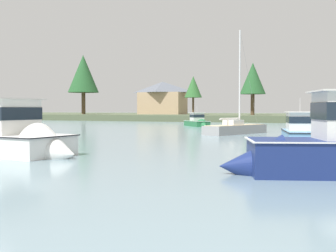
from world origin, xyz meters
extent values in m
cube|color=#4C563D|center=(0.00, 90.45, 0.63)|extent=(233.10, 47.65, 1.26)
cone|color=navy|center=(8.23, 6.02, 0.30)|extent=(3.02, 3.05, 2.44)
cube|color=#236B3D|center=(-7.72, 48.67, 0.18)|extent=(5.01, 5.56, 1.23)
cone|color=#236B3D|center=(-6.00, 46.52, 0.18)|extent=(2.38, 2.33, 1.81)
cube|color=silver|center=(-7.72, 48.67, 0.76)|extent=(5.14, 5.70, 0.05)
cube|color=silver|center=(-7.65, 48.59, 1.37)|extent=(2.31, 2.33, 1.14)
cube|color=#19232D|center=(-7.65, 48.59, 1.48)|extent=(2.36, 2.37, 0.41)
cube|color=beige|center=(-7.65, 48.59, 1.97)|extent=(2.64, 2.64, 0.06)
cylinder|color=silver|center=(-7.65, 48.59, 2.42)|extent=(0.03, 0.03, 0.85)
cube|color=tan|center=(-34.69, 42.52, 0.21)|extent=(6.25, 7.78, 1.42)
cone|color=tan|center=(-36.73, 45.72, 0.21)|extent=(3.10, 3.04, 2.32)
cube|color=black|center=(-34.69, 42.52, 0.89)|extent=(6.42, 7.97, 0.05)
cube|color=silver|center=(-34.78, 42.65, 1.70)|extent=(3.28, 3.53, 1.57)
cube|color=#19232D|center=(-34.78, 42.65, 1.86)|extent=(3.35, 3.60, 0.57)
cube|color=beige|center=(-34.78, 42.65, 2.52)|extent=(3.75, 4.00, 0.06)
cylinder|color=silver|center=(-34.78, 42.65, 3.38)|extent=(0.03, 0.03, 1.65)
cone|color=white|center=(-2.02, 7.77, 0.25)|extent=(2.94, 3.38, 3.05)
cube|color=#669ECC|center=(8.77, 22.03, 0.21)|extent=(3.34, 6.38, 1.45)
cone|color=#669ECC|center=(8.16, 25.00, 0.21)|extent=(2.26, 2.06, 1.96)
cube|color=black|center=(8.77, 22.03, 0.91)|extent=(3.45, 6.52, 0.05)
cube|color=silver|center=(8.69, 22.43, 1.59)|extent=(2.21, 2.81, 1.30)
cube|color=#19232D|center=(8.69, 22.43, 1.72)|extent=(2.25, 2.87, 0.47)
cube|color=beige|center=(8.69, 22.43, 2.27)|extent=(2.54, 3.16, 0.06)
cylinder|color=silver|center=(8.69, 22.43, 2.80)|extent=(0.03, 0.03, 1.00)
cube|color=gray|center=(1.75, 32.02, 0.13)|extent=(5.08, 8.25, 1.49)
cube|color=#CCB78E|center=(1.75, 32.02, 0.90)|extent=(4.66, 7.70, 0.04)
cube|color=silver|center=(1.59, 31.65, 1.16)|extent=(1.93, 2.16, 0.48)
cylinder|color=silver|center=(2.00, 32.62, 5.65)|extent=(0.16, 0.16, 9.48)
cylinder|color=silver|center=(1.37, 31.13, 1.50)|extent=(1.38, 3.02, 0.13)
cylinder|color=silver|center=(1.37, 31.13, 1.55)|extent=(1.26, 2.73, 0.14)
cylinder|color=#999999|center=(2.63, 34.10, 5.63)|extent=(1.28, 2.99, 9.43)
cylinder|color=brown|center=(-44.53, 76.08, 5.48)|extent=(0.91, 0.91, 8.46)
cone|color=#235128|center=(-44.53, 76.08, 10.74)|extent=(7.17, 7.17, 8.77)
cylinder|color=brown|center=(-4.85, 76.24, 4.72)|extent=(0.76, 0.76, 6.94)
cone|color=#235128|center=(-4.85, 76.24, 8.62)|extent=(5.14, 5.14, 6.28)
cylinder|color=brown|center=(-17.28, 75.76, 4.21)|extent=(0.43, 0.43, 5.91)
cone|color=#2D602D|center=(-17.28, 75.76, 7.15)|extent=(3.69, 3.69, 4.51)
cube|color=tan|center=(-26.83, 81.97, 3.78)|extent=(10.13, 6.25, 5.04)
pyramid|color=#565B66|center=(-26.83, 81.97, 7.55)|extent=(10.94, 6.75, 2.50)
camera|label=1|loc=(11.35, -10.30, 2.50)|focal=45.92mm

